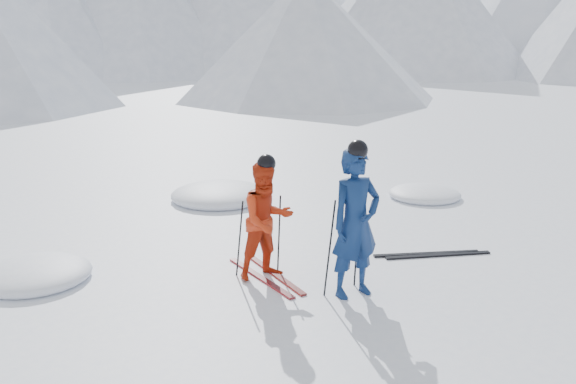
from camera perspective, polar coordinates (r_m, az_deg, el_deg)
ground at (r=10.20m, az=11.44°, el=-4.93°), size 160.00×160.00×0.00m
skier_blue at (r=7.92m, az=6.34°, el=-2.95°), size 0.75×0.52×1.97m
skier_red at (r=8.50m, az=-2.00°, el=-2.70°), size 0.84×0.67×1.67m
pole_blue_left at (r=7.95m, az=3.92°, el=-5.30°), size 0.13×0.09×1.31m
pole_blue_right at (r=8.35m, az=6.50°, el=-4.38°), size 0.13×0.08×1.31m
pole_red_left at (r=8.65m, az=-4.55°, el=-4.37°), size 0.11×0.09×1.11m
pole_red_right at (r=8.86m, az=-0.84°, el=-3.86°), size 0.11×0.08×1.11m
ski_worn_left at (r=8.72m, az=-2.62°, el=-7.97°), size 0.12×1.70×0.03m
ski_worn_right at (r=8.84m, az=-1.28°, el=-7.65°), size 0.24×1.70×0.03m
ski_loose_a at (r=9.84m, az=12.83°, el=-5.65°), size 1.56×0.84×0.03m
ski_loose_b at (r=9.82m, az=13.87°, el=-5.77°), size 1.59×0.78×0.03m
snow_lumps at (r=11.83m, az=-4.88°, el=-1.97°), size 9.39×4.18×0.45m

